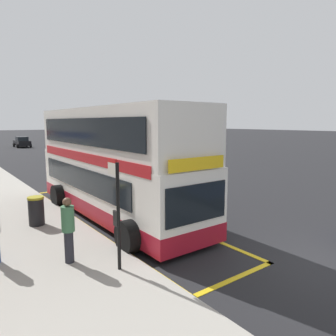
% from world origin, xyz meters
% --- Properties ---
extents(ground_plane, '(260.00, 260.00, 0.00)m').
position_xyz_m(ground_plane, '(0.00, 32.00, 0.00)').
color(ground_plane, black).
extents(double_decker_bus, '(3.24, 10.26, 4.40)m').
position_xyz_m(double_decker_bus, '(-2.46, 7.70, 2.06)').
color(double_decker_bus, white).
rests_on(double_decker_bus, ground).
extents(bus_bay_markings, '(3.00, 12.88, 0.01)m').
position_xyz_m(bus_bay_markings, '(-2.50, 7.45, 0.01)').
color(bus_bay_markings, gold).
rests_on(bus_bay_markings, ground).
extents(bus_stop_sign, '(0.09, 0.51, 2.81)m').
position_xyz_m(bus_stop_sign, '(-4.69, 3.09, 1.78)').
color(bus_stop_sign, black).
rests_on(bus_stop_sign, pavement_near).
extents(parked_car_silver_across, '(2.09, 4.20, 1.62)m').
position_xyz_m(parked_car_silver_across, '(5.02, 32.43, 0.80)').
color(parked_car_silver_across, '#B2B5BA').
rests_on(parked_car_silver_across, ground).
extents(parked_car_black_far, '(2.09, 4.20, 1.62)m').
position_xyz_m(parked_car_black_far, '(2.61, 48.40, 0.80)').
color(parked_car_black_far, black).
rests_on(parked_car_black_far, ground).
extents(pedestrian_waiting_near_sign, '(0.34, 0.34, 1.77)m').
position_xyz_m(pedestrian_waiting_near_sign, '(-5.57, 4.17, 1.11)').
color(pedestrian_waiting_near_sign, '#26262D').
rests_on(pedestrian_waiting_near_sign, pavement_near).
extents(litter_bin, '(0.57, 0.57, 1.05)m').
position_xyz_m(litter_bin, '(-5.46, 7.91, 0.67)').
color(litter_bin, black).
rests_on(litter_bin, pavement_near).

